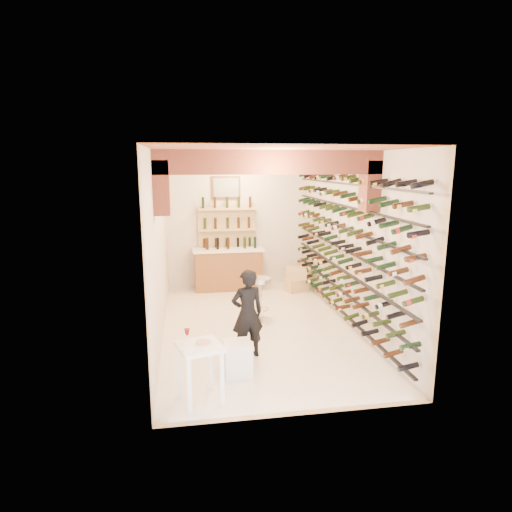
{
  "coord_description": "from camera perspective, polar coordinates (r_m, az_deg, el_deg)",
  "views": [
    {
      "loc": [
        -1.29,
        -7.64,
        2.98
      ],
      "look_at": [
        0.0,
        0.3,
        1.3
      ],
      "focal_mm": 30.58,
      "sensor_mm": 36.0,
      "label": 1
    }
  ],
  "objects": [
    {
      "name": "white_stool",
      "position": [
        6.47,
        -2.43,
        -13.2
      ],
      "size": [
        0.4,
        0.4,
        0.49
      ],
      "primitive_type": "cube",
      "rotation": [
        0.0,
        0.0,
        0.04
      ],
      "color": "white",
      "rests_on": "ground"
    },
    {
      "name": "crate_upper",
      "position": [
        10.48,
        5.31,
        -2.23
      ],
      "size": [
        0.56,
        0.45,
        0.29
      ],
      "primitive_type": "cube",
      "rotation": [
        0.0,
        0.0,
        -0.26
      ],
      "color": "tan",
      "rests_on": "crate_lower"
    },
    {
      "name": "tasting_table",
      "position": [
        5.69,
        -7.36,
        -12.71
      ],
      "size": [
        0.65,
        0.65,
        0.93
      ],
      "rotation": [
        0.0,
        0.0,
        0.29
      ],
      "color": "white",
      "rests_on": "ground"
    },
    {
      "name": "chrome_barstool",
      "position": [
        8.43,
        0.5,
        -5.29
      ],
      "size": [
        0.45,
        0.45,
        0.87
      ],
      "rotation": [
        0.0,
        0.0,
        -0.35
      ],
      "color": "silver",
      "rests_on": "ground"
    },
    {
      "name": "wine_rack",
      "position": [
        8.27,
        10.88,
        1.62
      ],
      "size": [
        0.32,
        5.7,
        2.56
      ],
      "color": "black",
      "rests_on": "ground"
    },
    {
      "name": "back_counter",
      "position": [
        10.62,
        -3.64,
        -1.56
      ],
      "size": [
        1.7,
        0.62,
        1.29
      ],
      "color": "brown",
      "rests_on": "ground"
    },
    {
      "name": "ground",
      "position": [
        8.3,
        0.34,
        -9.25
      ],
      "size": [
        6.0,
        6.0,
        0.0
      ],
      "primitive_type": "plane",
      "color": "#EFE6CE",
      "rests_on": "ground"
    },
    {
      "name": "crate_lower",
      "position": [
        10.55,
        5.28,
        -3.79
      ],
      "size": [
        0.6,
        0.49,
        0.31
      ],
      "primitive_type": "cube",
      "rotation": [
        0.0,
        0.0,
        0.3
      ],
      "color": "tan",
      "rests_on": "ground"
    },
    {
      "name": "back_shelving",
      "position": [
        10.72,
        -3.81,
        2.04
      ],
      "size": [
        1.4,
        0.31,
        2.73
      ],
      "color": "tan",
      "rests_on": "ground"
    },
    {
      "name": "room_shell",
      "position": [
        7.52,
        0.69,
        6.24
      ],
      "size": [
        3.52,
        6.02,
        3.21
      ],
      "color": "beige",
      "rests_on": "ground"
    },
    {
      "name": "person",
      "position": [
        6.85,
        -1.14,
        -7.54
      ],
      "size": [
        0.58,
        0.44,
        1.42
      ],
      "primitive_type": "imported",
      "rotation": [
        0.0,
        0.0,
        3.35
      ],
      "color": "black",
      "rests_on": "ground"
    }
  ]
}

